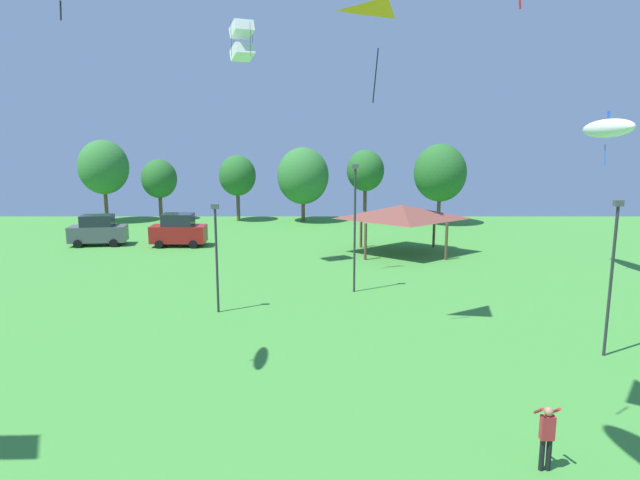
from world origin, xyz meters
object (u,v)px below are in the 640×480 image
object	(u,v)px
parked_car_second_from_left	(179,230)
light_post_1	(355,222)
parked_car_leftmost	(98,230)
light_post_2	(216,251)
kite_flying_7	(387,20)
person_standing_mid_field	(547,433)
treeline_tree_1	(159,179)
light_post_0	(612,270)
treeline_tree_0	(104,167)
park_pavilion	(402,212)
kite_flying_5	(608,128)
treeline_tree_2	(238,176)
kite_flying_3	(242,41)
treeline_tree_5	(440,173)
treeline_tree_3	(303,176)
treeline_tree_4	(366,171)

from	to	relation	value
parked_car_second_from_left	light_post_1	size ratio (longest dim) A/B	0.59
parked_car_leftmost	light_post_2	bearing A→B (deg)	-60.65
light_post_2	kite_flying_7	bearing A→B (deg)	-28.62
person_standing_mid_field	treeline_tree_1	bearing A→B (deg)	83.02
light_post_2	treeline_tree_1	xyz separation A→B (m)	(-11.11, 30.12, 1.08)
parked_car_leftmost	light_post_0	xyz separation A→B (m)	(28.95, -22.61, 2.35)
light_post_1	treeline_tree_0	bearing A→B (deg)	132.57
light_post_1	treeline_tree_1	world-z (taller)	light_post_1
light_post_0	treeline_tree_1	world-z (taller)	light_post_0
kite_flying_7	park_pavilion	size ratio (longest dim) A/B	0.47
person_standing_mid_field	parked_car_second_from_left	world-z (taller)	parked_car_second_from_left
light_post_2	treeline_tree_0	size ratio (longest dim) A/B	0.67
parked_car_leftmost	treeline_tree_1	distance (m)	13.53
parked_car_second_from_left	park_pavilion	world-z (taller)	park_pavilion
kite_flying_7	park_pavilion	distance (m)	21.02
kite_flying_5	treeline_tree_2	xyz separation A→B (m)	(-25.47, 22.11, -4.51)
kite_flying_3	light_post_2	size ratio (longest dim) A/B	0.43
kite_flying_5	light_post_0	distance (m)	15.39
parked_car_leftmost	treeline_tree_0	distance (m)	13.14
park_pavilion	light_post_2	bearing A→B (deg)	-128.34
person_standing_mid_field	kite_flying_3	distance (m)	28.04
person_standing_mid_field	kite_flying_5	size ratio (longest dim) A/B	0.36
light_post_1	treeline_tree_0	xyz separation A→B (m)	(-23.14, 25.19, 1.46)
kite_flying_3	light_post_1	distance (m)	13.26
kite_flying_5	park_pavilion	world-z (taller)	kite_flying_5
person_standing_mid_field	treeline_tree_5	size ratio (longest dim) A/B	0.24
treeline_tree_0	light_post_1	bearing A→B (deg)	-47.43
kite_flying_5	light_post_0	bearing A→B (deg)	-113.91
light_post_1	treeline_tree_3	bearing A→B (deg)	98.02
light_post_2	person_standing_mid_field	bearing A→B (deg)	-50.76
person_standing_mid_field	kite_flying_3	size ratio (longest dim) A/B	0.78
treeline_tree_3	light_post_1	bearing A→B (deg)	-81.98
parked_car_second_from_left	light_post_2	bearing A→B (deg)	-70.40
parked_car_leftmost	light_post_1	bearing A→B (deg)	-41.29
light_post_2	kite_flying_5	bearing A→B (deg)	18.63
park_pavilion	light_post_0	size ratio (longest dim) A/B	1.16
parked_car_leftmost	light_post_2	xyz separation A→B (m)	(12.46, -17.00, 1.92)
kite_flying_7	treeline_tree_0	world-z (taller)	kite_flying_7
parked_car_second_from_left	treeline_tree_5	size ratio (longest dim) A/B	0.55
treeline_tree_1	kite_flying_7	bearing A→B (deg)	-61.33
light_post_1	treeline_tree_1	bearing A→B (deg)	124.39
person_standing_mid_field	treeline_tree_5	xyz separation A→B (m)	(5.57, 41.15, 3.91)
person_standing_mid_field	parked_car_leftmost	distance (m)	38.51
treeline_tree_1	parked_car_second_from_left	bearing A→B (deg)	-69.30
treeline_tree_3	person_standing_mid_field	bearing A→B (deg)	-79.85
parked_car_leftmost	treeline_tree_3	world-z (taller)	treeline_tree_3
park_pavilion	kite_flying_7	bearing A→B (deg)	-100.69
light_post_1	treeline_tree_2	world-z (taller)	light_post_1
treeline_tree_2	kite_flying_5	bearing A→B (deg)	-40.96
treeline_tree_4	parked_car_second_from_left	bearing A→B (deg)	-139.72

